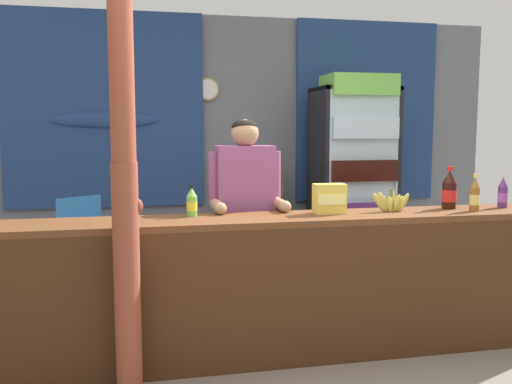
# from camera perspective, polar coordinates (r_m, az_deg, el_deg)

# --- Properties ---
(ground_plane) EXTENTS (7.75, 7.75, 0.00)m
(ground_plane) POSITION_cam_1_polar(r_m,az_deg,el_deg) (4.42, 0.58, -12.78)
(ground_plane) COLOR slate
(back_wall_curtained) EXTENTS (5.77, 0.22, 2.59)m
(back_wall_curtained) POSITION_cam_1_polar(r_m,az_deg,el_deg) (5.84, -3.06, 5.38)
(back_wall_curtained) COLOR slate
(back_wall_curtained) RESTS_ON ground
(stall_counter) EXTENTS (4.19, 0.45, 0.91)m
(stall_counter) POSITION_cam_1_polar(r_m,az_deg,el_deg) (3.47, 1.23, -8.56)
(stall_counter) COLOR brown
(stall_counter) RESTS_ON ground
(timber_post) EXTENTS (0.17, 0.14, 2.57)m
(timber_post) POSITION_cam_1_polar(r_m,az_deg,el_deg) (3.03, -13.33, 1.99)
(timber_post) COLOR brown
(timber_post) RESTS_ON ground
(drink_fridge) EXTENTS (0.77, 0.61, 1.97)m
(drink_fridge) POSITION_cam_1_polar(r_m,az_deg,el_deg) (5.59, 10.00, 2.47)
(drink_fridge) COLOR black
(drink_fridge) RESTS_ON ground
(bottle_shelf_rack) EXTENTS (0.48, 0.28, 1.10)m
(bottle_shelf_rack) POSITION_cam_1_polar(r_m,az_deg,el_deg) (5.63, 0.06, -2.53)
(bottle_shelf_rack) COLOR brown
(bottle_shelf_rack) RESTS_ON ground
(plastic_lawn_chair) EXTENTS (0.61, 0.61, 0.86)m
(plastic_lawn_chair) POSITION_cam_1_polar(r_m,az_deg,el_deg) (5.12, -16.81, -4.66)
(plastic_lawn_chair) COLOR #3884D6
(plastic_lawn_chair) RESTS_ON ground
(shopkeeper) EXTENTS (0.51, 0.42, 1.52)m
(shopkeeper) POSITION_cam_1_polar(r_m,az_deg,el_deg) (3.87, -1.10, -1.00)
(shopkeeper) COLOR #28282D
(shopkeeper) RESTS_ON ground
(soda_bottle_cola) EXTENTS (0.10, 0.10, 0.29)m
(soda_bottle_cola) POSITION_cam_1_polar(r_m,az_deg,el_deg) (4.05, 19.16, 0.10)
(soda_bottle_cola) COLOR black
(soda_bottle_cola) RESTS_ON stall_counter
(soda_bottle_iced_tea) EXTENTS (0.07, 0.07, 0.25)m
(soda_bottle_iced_tea) POSITION_cam_1_polar(r_m,az_deg,el_deg) (3.99, 21.46, -0.33)
(soda_bottle_iced_tea) COLOR brown
(soda_bottle_iced_tea) RESTS_ON stall_counter
(soda_bottle_grape_soda) EXTENTS (0.07, 0.07, 0.23)m
(soda_bottle_grape_soda) POSITION_cam_1_polar(r_m,az_deg,el_deg) (4.24, 23.92, -0.15)
(soda_bottle_grape_soda) COLOR #56286B
(soda_bottle_grape_soda) RESTS_ON stall_counter
(soda_bottle_lime_soda) EXTENTS (0.07, 0.07, 0.20)m
(soda_bottle_lime_soda) POSITION_cam_1_polar(r_m,az_deg,el_deg) (3.52, -6.58, -1.09)
(soda_bottle_lime_soda) COLOR #75C64C
(soda_bottle_lime_soda) RESTS_ON stall_counter
(snack_box_instant_noodle) EXTENTS (0.20, 0.11, 0.19)m
(snack_box_instant_noodle) POSITION_cam_1_polar(r_m,az_deg,el_deg) (3.65, 7.52, -0.68)
(snack_box_instant_noodle) COLOR #EAD14C
(snack_box_instant_noodle) RESTS_ON stall_counter
(banana_bunch) EXTENTS (0.28, 0.07, 0.16)m
(banana_bunch) POSITION_cam_1_polar(r_m,az_deg,el_deg) (3.81, 13.62, -1.04)
(banana_bunch) COLOR #CCC14C
(banana_bunch) RESTS_ON stall_counter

